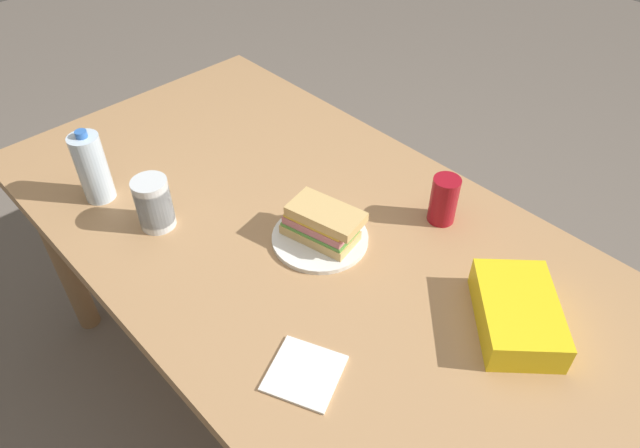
% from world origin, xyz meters
% --- Properties ---
extents(ground_plane, '(8.00, 8.00, 0.00)m').
position_xyz_m(ground_plane, '(0.00, 0.00, 0.00)').
color(ground_plane, '#70665B').
extents(dining_table, '(1.72, 0.90, 0.72)m').
position_xyz_m(dining_table, '(0.00, 0.00, 0.64)').
color(dining_table, tan).
rests_on(dining_table, ground_plane).
extents(paper_plate, '(0.23, 0.23, 0.01)m').
position_xyz_m(paper_plate, '(0.03, 0.01, 0.73)').
color(paper_plate, white).
rests_on(paper_plate, dining_table).
extents(sandwich, '(0.20, 0.13, 0.08)m').
position_xyz_m(sandwich, '(0.03, 0.01, 0.78)').
color(sandwich, '#DBB26B').
rests_on(sandwich, paper_plate).
extents(soda_can_red, '(0.07, 0.07, 0.12)m').
position_xyz_m(soda_can_red, '(0.18, 0.27, 0.79)').
color(soda_can_red, maroon).
rests_on(soda_can_red, dining_table).
extents(chip_bag, '(0.27, 0.27, 0.07)m').
position_xyz_m(chip_bag, '(0.48, 0.12, 0.76)').
color(chip_bag, yellow).
rests_on(chip_bag, dining_table).
extents(water_bottle_tall, '(0.07, 0.07, 0.20)m').
position_xyz_m(water_bottle_tall, '(-0.47, -0.29, 0.82)').
color(water_bottle_tall, silver).
rests_on(water_bottle_tall, dining_table).
extents(plastic_cup_stack, '(0.08, 0.08, 0.13)m').
position_xyz_m(plastic_cup_stack, '(-0.28, -0.24, 0.79)').
color(plastic_cup_stack, silver).
rests_on(plastic_cup_stack, dining_table).
extents(paper_napkin, '(0.17, 0.17, 0.01)m').
position_xyz_m(paper_napkin, '(0.27, -0.26, 0.73)').
color(paper_napkin, white).
rests_on(paper_napkin, dining_table).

